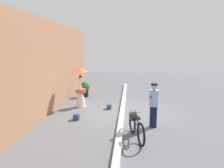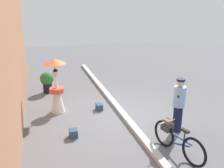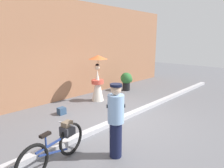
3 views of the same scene
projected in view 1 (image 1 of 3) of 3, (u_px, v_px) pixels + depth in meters
ground_plane at (122, 113)px, 9.33m from camera, size 30.00×30.00×0.00m
building_wall at (46, 67)px, 9.26m from camera, size 14.00×0.40×4.03m
sidewalk_curb at (122, 112)px, 9.32m from camera, size 14.00×0.20×0.12m
bicycle_near_officer at (136, 125)px, 6.71m from camera, size 1.67×0.57×0.80m
person_officer at (154, 104)px, 7.58m from camera, size 0.34×0.34×1.60m
person_with_parasol at (81, 88)px, 10.19m from camera, size 0.76×0.76×1.86m
potted_plant_by_door at (85, 88)px, 12.34m from camera, size 0.57×0.56×0.89m
backpack_on_pavement at (109, 106)px, 9.94m from camera, size 0.28×0.21×0.22m
backpack_spare at (77, 117)px, 8.46m from camera, size 0.24×0.22×0.23m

